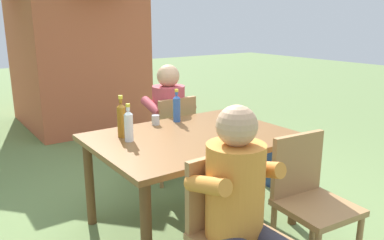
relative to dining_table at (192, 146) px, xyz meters
name	(u,v)px	position (x,y,z in m)	size (l,w,h in m)	color
ground_plane	(192,223)	(0.00, 0.00, -0.66)	(24.00, 24.00, 0.00)	#6B844C
dining_table	(192,146)	(0.00, 0.00, 0.00)	(1.48, 1.09, 0.74)	brown
chair_far_right	(171,134)	(0.34, 0.85, -0.17)	(0.45, 0.45, 0.87)	#A37547
chair_near_left	(230,225)	(-0.34, -0.85, -0.17)	(0.45, 0.45, 0.87)	#A37547
chair_near_right	(309,194)	(0.34, -0.85, -0.17)	(0.48, 0.48, 0.87)	#A37547
person_in_white_shirt	(165,116)	(0.33, 0.96, 0.00)	(0.47, 0.61, 1.18)	#B7424C
person_in_plaid_shirt	(244,205)	(-0.33, -0.96, 0.00)	(0.47, 0.61, 1.18)	orange
bottle_amber	(121,119)	(-0.45, 0.27, 0.22)	(0.06, 0.06, 0.32)	#996019
bottle_blue	(177,108)	(0.13, 0.41, 0.21)	(0.06, 0.06, 0.28)	#2D56A3
bottle_clear	(129,125)	(-0.46, 0.14, 0.20)	(0.06, 0.06, 0.28)	white
bottle_olive	(227,129)	(0.07, -0.33, 0.20)	(0.06, 0.06, 0.25)	#566623
cup_terracotta	(248,120)	(0.55, -0.03, 0.13)	(0.07, 0.07, 0.09)	#BC6B47
cup_steel	(156,120)	(-0.08, 0.42, 0.13)	(0.07, 0.07, 0.08)	#B2B7BC
backpack_by_near_side	(278,161)	(1.17, 0.17, -0.43)	(0.31, 0.24, 0.47)	#2D4784
brick_kiosk	(75,37)	(0.39, 3.66, 0.68)	(1.88, 2.13, 2.55)	#B25638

